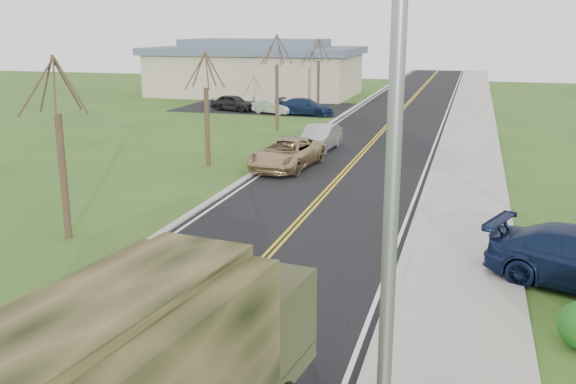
% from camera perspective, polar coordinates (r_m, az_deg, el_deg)
% --- Properties ---
extents(road, '(8.00, 120.00, 0.01)m').
position_cam_1_polar(road, '(48.56, 9.11, 6.15)').
color(road, black).
rests_on(road, ground).
extents(curb_right, '(0.30, 120.00, 0.12)m').
position_cam_1_polar(curb_right, '(48.23, 14.03, 5.91)').
color(curb_right, '#9E998E').
rests_on(curb_right, ground).
extents(sidewalk_right, '(3.20, 120.00, 0.10)m').
position_cam_1_polar(sidewalk_right, '(48.20, 16.12, 5.76)').
color(sidewalk_right, '#9E998E').
rests_on(sidewalk_right, ground).
extents(curb_left, '(0.30, 120.00, 0.10)m').
position_cam_1_polar(curb_left, '(49.22, 4.29, 6.46)').
color(curb_left, '#9E998E').
rests_on(curb_left, ground).
extents(street_light, '(1.65, 0.22, 8.00)m').
position_cam_1_polar(street_light, '(7.68, 8.29, -4.63)').
color(street_light, gray).
rests_on(street_light, ground).
extents(bare_tree_a, '(1.93, 2.26, 6.08)m').
position_cam_1_polar(bare_tree_a, '(22.29, -19.45, 2.55)').
color(bare_tree_a, '#38281C').
rests_on(bare_tree_a, ground).
extents(bare_tree_b, '(1.83, 2.14, 5.73)m').
position_cam_1_polar(bare_tree_b, '(32.66, -7.22, 6.58)').
color(bare_tree_b, '#38281C').
rests_on(bare_tree_b, ground).
extents(bare_tree_c, '(2.04, 2.39, 6.42)m').
position_cam_1_polar(bare_tree_c, '(43.83, -0.99, 9.09)').
color(bare_tree_c, '#38281C').
rests_on(bare_tree_c, ground).
extents(bare_tree_d, '(1.88, 2.20, 5.91)m').
position_cam_1_polar(bare_tree_d, '(55.39, 2.72, 9.98)').
color(bare_tree_d, '#38281C').
rests_on(bare_tree_d, ground).
extents(commercial_building, '(25.50, 21.50, 5.65)m').
position_cam_1_polar(commercial_building, '(67.44, -2.83, 10.91)').
color(commercial_building, tan).
rests_on(commercial_building, ground).
extents(suv_champagne, '(3.01, 5.63, 1.50)m').
position_cam_1_polar(suv_champagne, '(32.14, -0.14, 3.45)').
color(suv_champagne, tan).
rests_on(suv_champagne, ground).
extents(sedan_silver, '(1.82, 4.49, 1.45)m').
position_cam_1_polar(sedan_silver, '(36.87, 2.82, 4.83)').
color(sedan_silver, '#A3A3A8').
rests_on(sedan_silver, ground).
extents(lot_car_dark, '(4.28, 2.59, 1.36)m').
position_cam_1_polar(lot_car_dark, '(54.57, -4.87, 7.90)').
color(lot_car_dark, black).
rests_on(lot_car_dark, ground).
extents(lot_car_silver, '(3.78, 2.36, 1.18)m').
position_cam_1_polar(lot_car_silver, '(52.49, -1.34, 7.59)').
color(lot_car_silver, silver).
rests_on(lot_car_silver, ground).
extents(lot_car_navy, '(4.81, 2.42, 1.34)m').
position_cam_1_polar(lot_car_navy, '(51.74, 1.55, 7.58)').
color(lot_car_navy, '#11203E').
rests_on(lot_car_navy, ground).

